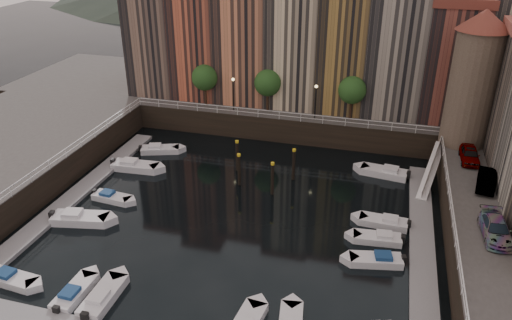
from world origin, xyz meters
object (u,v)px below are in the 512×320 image
(boat_left_2, at_px, (111,197))
(car_a, at_px, (469,155))
(mooring_pilings, at_px, (260,167))
(boat_left_0, at_px, (11,279))
(boat_left_1, at_px, (79,218))
(car_c, at_px, (495,230))
(gangway, at_px, (432,168))
(car_b, at_px, (486,181))
(corner_tower, at_px, (474,77))

(boat_left_2, xyz_separation_m, car_a, (32.77, 11.40, 3.39))
(mooring_pilings, distance_m, boat_left_0, 24.39)
(boat_left_1, height_order, car_c, car_c)
(boat_left_1, relative_size, boat_left_2, 1.30)
(boat_left_0, bearing_deg, gangway, 42.75)
(gangway, bearing_deg, car_a, 0.69)
(gangway, height_order, car_b, car_b)
(corner_tower, bearing_deg, boat_left_0, -139.62)
(boat_left_0, xyz_separation_m, boat_left_1, (0.28, 8.46, 0.07))
(car_b, bearing_deg, gangway, 139.07)
(car_c, bearing_deg, boat_left_1, -179.18)
(corner_tower, bearing_deg, gangway, -122.80)
(gangway, relative_size, car_b, 1.94)
(mooring_pilings, bearing_deg, gangway, 13.45)
(car_b, bearing_deg, car_c, -82.90)
(gangway, distance_m, car_b, 6.73)
(gangway, bearing_deg, car_c, -73.54)
(mooring_pilings, bearing_deg, boat_left_2, -150.16)
(gangway, relative_size, boat_left_0, 1.89)
(car_a, xyz_separation_m, car_b, (0.90, -5.04, -0.00))
(boat_left_2, bearing_deg, car_b, 16.05)
(corner_tower, xyz_separation_m, car_b, (1.24, -9.50, -6.49))
(mooring_pilings, height_order, boat_left_1, mooring_pilings)
(mooring_pilings, distance_m, car_a, 20.44)
(corner_tower, height_order, boat_left_2, corner_tower)
(boat_left_2, relative_size, car_c, 0.89)
(car_c, bearing_deg, boat_left_0, -165.72)
(mooring_pilings, relative_size, boat_left_2, 1.58)
(corner_tower, relative_size, boat_left_1, 2.56)
(gangway, distance_m, car_a, 3.70)
(corner_tower, xyz_separation_m, car_a, (0.33, -4.46, -6.48))
(boat_left_1, distance_m, car_c, 34.39)
(boat_left_0, bearing_deg, car_b, 33.32)
(boat_left_0, relative_size, car_c, 0.94)
(corner_tower, bearing_deg, mooring_pilings, -156.57)
(car_b, relative_size, car_c, 0.91)
(corner_tower, xyz_separation_m, gangway, (-2.90, -4.50, -8.28))
(boat_left_1, relative_size, car_a, 1.29)
(boat_left_0, relative_size, car_a, 1.05)
(boat_left_0, bearing_deg, boat_left_1, 92.76)
(gangway, xyz_separation_m, car_a, (3.23, 0.04, 1.79))
(car_a, bearing_deg, boat_left_2, -161.35)
(boat_left_1, distance_m, boat_left_2, 4.25)
(boat_left_0, bearing_deg, car_c, 22.53)
(boat_left_1, xyz_separation_m, car_c, (34.13, 2.64, 3.27))
(corner_tower, xyz_separation_m, boat_left_2, (-32.44, -15.86, -9.88))
(corner_tower, xyz_separation_m, mooring_pilings, (-19.60, -8.49, -8.54))
(corner_tower, bearing_deg, car_b, -82.59)
(car_b, bearing_deg, boat_left_2, -159.84)
(mooring_pilings, xyz_separation_m, car_b, (20.84, -1.01, 2.06))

